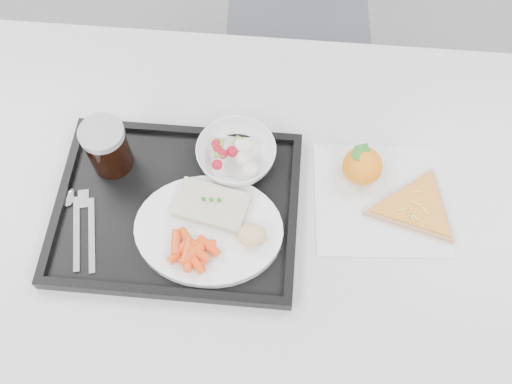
# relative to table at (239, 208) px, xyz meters

# --- Properties ---
(room) EXTENTS (6.04, 7.04, 2.84)m
(room) POSITION_rel_table_xyz_m (0.00, -0.30, 0.72)
(room) COLOR gray
(room) RESTS_ON ground
(table) EXTENTS (1.20, 0.80, 0.75)m
(table) POSITION_rel_table_xyz_m (0.00, 0.00, 0.00)
(table) COLOR #AAA9AC
(table) RESTS_ON ground
(tray) EXTENTS (0.45, 0.35, 0.03)m
(tray) POSITION_rel_table_xyz_m (-0.11, -0.05, 0.08)
(tray) COLOR black
(tray) RESTS_ON table
(dinner_plate) EXTENTS (0.27, 0.27, 0.02)m
(dinner_plate) POSITION_rel_table_xyz_m (-0.04, -0.09, 0.09)
(dinner_plate) COLOR white
(dinner_plate) RESTS_ON tray
(fish_fillet) EXTENTS (0.14, 0.10, 0.03)m
(fish_fillet) POSITION_rel_table_xyz_m (-0.04, -0.05, 0.11)
(fish_fillet) COLOR beige
(fish_fillet) RESTS_ON dinner_plate
(bread_roll) EXTENTS (0.07, 0.06, 0.03)m
(bread_roll) POSITION_rel_table_xyz_m (0.04, -0.11, 0.12)
(bread_roll) COLOR #D8B180
(bread_roll) RESTS_ON dinner_plate
(salad_bowl) EXTENTS (0.15, 0.15, 0.05)m
(salad_bowl) POSITION_rel_table_xyz_m (-0.01, 0.06, 0.11)
(salad_bowl) COLOR white
(salad_bowl) RESTS_ON tray
(cola_glass) EXTENTS (0.08, 0.08, 0.11)m
(cola_glass) POSITION_rel_table_xyz_m (-0.25, 0.04, 0.14)
(cola_glass) COLOR black
(cola_glass) RESTS_ON tray
(cutlery) EXTENTS (0.10, 0.17, 0.01)m
(cutlery) POSITION_rel_table_xyz_m (-0.29, -0.09, 0.08)
(cutlery) COLOR silver
(cutlery) RESTS_ON tray
(napkin) EXTENTS (0.27, 0.26, 0.00)m
(napkin) POSITION_rel_table_xyz_m (0.27, 0.01, 0.07)
(napkin) COLOR silver
(napkin) RESTS_ON table
(tangerine) EXTENTS (0.08, 0.08, 0.07)m
(tangerine) POSITION_rel_table_xyz_m (0.23, 0.06, 0.10)
(tangerine) COLOR orange
(tangerine) RESTS_ON napkin
(pizza_slice) EXTENTS (0.24, 0.24, 0.02)m
(pizza_slice) POSITION_rel_table_xyz_m (0.34, -0.01, 0.08)
(pizza_slice) COLOR tan
(pizza_slice) RESTS_ON napkin
(carrot_pile) EXTENTS (0.09, 0.09, 0.02)m
(carrot_pile) POSITION_rel_table_xyz_m (-0.07, -0.15, 0.11)
(carrot_pile) COLOR #EC4511
(carrot_pile) RESTS_ON dinner_plate
(salad_contents) EXTENTS (0.09, 0.08, 0.02)m
(salad_contents) POSITION_rel_table_xyz_m (-0.01, 0.05, 0.12)
(salad_contents) COLOR #A30F20
(salad_contents) RESTS_ON salad_bowl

